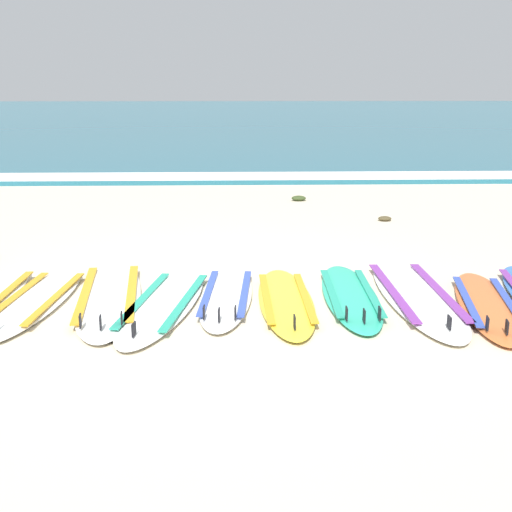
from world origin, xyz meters
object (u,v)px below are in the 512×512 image
object	(u,v)px
surfboard_5	(286,300)
surfboard_8	(487,305)
surfboard_2	(109,296)
surfboard_4	(226,296)
surfboard_7	(415,294)
surfboard_1	(36,300)
surfboard_3	(164,303)
surfboard_6	(350,295)

from	to	relation	value
surfboard_5	surfboard_8	bearing A→B (deg)	-5.33
surfboard_2	surfboard_8	bearing A→B (deg)	-5.84
surfboard_4	surfboard_7	world-z (taller)	same
surfboard_1	surfboard_4	size ratio (longest dim) A/B	1.10
surfboard_4	surfboard_8	world-z (taller)	same
surfboard_3	surfboard_4	size ratio (longest dim) A/B	1.17
surfboard_3	surfboard_6	size ratio (longest dim) A/B	1.13
surfboard_6	surfboard_5	bearing A→B (deg)	-168.71
surfboard_4	surfboard_7	bearing A→B (deg)	-0.02
surfboard_3	surfboard_4	distance (m)	0.61
surfboard_8	surfboard_6	bearing A→B (deg)	166.22
surfboard_2	surfboard_7	distance (m)	3.00
surfboard_4	surfboard_2	bearing A→B (deg)	178.20
surfboard_3	surfboard_7	distance (m)	2.44
surfboard_5	surfboard_4	bearing A→B (deg)	164.63
surfboard_7	surfboard_2	bearing A→B (deg)	179.30
surfboard_6	surfboard_3	bearing A→B (deg)	-174.52
surfboard_2	surfboard_6	distance (m)	2.35
surfboard_1	surfboard_5	distance (m)	2.38
surfboard_2	surfboard_6	size ratio (longest dim) A/B	1.21
surfboard_5	surfboard_7	distance (m)	1.30
surfboard_1	surfboard_6	distance (m)	3.02
surfboard_6	surfboard_7	distance (m)	0.65
surfboard_4	surfboard_6	world-z (taller)	same
surfboard_3	surfboard_5	distance (m)	1.15
surfboard_5	surfboard_3	bearing A→B (deg)	-177.81
surfboard_3	surfboard_6	xyz separation A→B (m)	(1.79, 0.17, 0.00)
surfboard_1	surfboard_2	distance (m)	0.68
surfboard_5	surfboard_6	size ratio (longest dim) A/B	0.99
surfboard_4	surfboard_5	bearing A→B (deg)	-15.37
surfboard_2	surfboard_4	world-z (taller)	same
surfboard_1	surfboard_5	size ratio (longest dim) A/B	1.07
surfboard_1	surfboard_3	distance (m)	1.24
surfboard_4	surfboard_8	size ratio (longest dim) A/B	0.95
surfboard_2	surfboard_8	world-z (taller)	same
surfboard_4	surfboard_3	bearing A→B (deg)	-161.05
surfboard_3	surfboard_7	world-z (taller)	same
surfboard_7	surfboard_8	size ratio (longest dim) A/B	1.21
surfboard_4	surfboard_5	xyz separation A→B (m)	(0.57, -0.16, -0.00)
surfboard_5	surfboard_6	distance (m)	0.65
surfboard_1	surfboard_4	world-z (taller)	same
surfboard_3	surfboard_7	xyz separation A→B (m)	(2.44, 0.20, -0.00)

